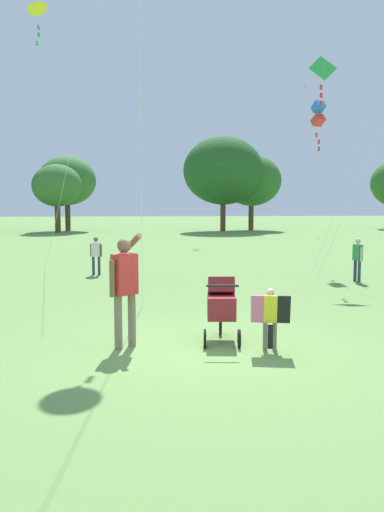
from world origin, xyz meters
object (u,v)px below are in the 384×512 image
stroller (221,303)px  person_couple_left (96,253)px  kite_green_novelty (38,14)px  child_with_butterfly_kite (270,313)px  person_adult_flyer (124,282)px  person_red_shirt (358,256)px  kite_orange_delta (326,80)px  kite_blue_high (318,114)px

stroller → person_couple_left: 8.21m
stroller → kite_green_novelty: kite_green_novelty is taller
child_with_butterfly_kite → stroller: 0.90m
person_adult_flyer → kite_green_novelty: (-2.79, 8.72, 6.57)m
child_with_butterfly_kite → kite_green_novelty: size_ratio=0.12×
person_red_shirt → kite_orange_delta: bearing=129.9°
stroller → person_red_shirt: person_red_shirt is taller
kite_green_novelty → person_couple_left: (1.60, -0.68, -6.91)m
child_with_butterfly_kite → person_adult_flyer: 2.22m
kite_orange_delta → kite_blue_high: size_ratio=1.17×
child_with_butterfly_kite → person_couple_left: bearing=111.8°
stroller → child_with_butterfly_kite: bearing=-43.7°
child_with_butterfly_kite → kite_blue_high: kite_blue_high is taller
kite_blue_high → child_with_butterfly_kite: bearing=-110.5°
person_adult_flyer → kite_orange_delta: kite_orange_delta is taller
person_red_shirt → kite_blue_high: bearing=94.7°
person_red_shirt → person_couple_left: bearing=165.5°
person_adult_flyer → person_couple_left: (-1.19, 8.04, -0.34)m
person_adult_flyer → person_couple_left: 8.13m
kite_blue_high → person_couple_left: (-6.91, -1.17, -4.22)m
person_adult_flyer → person_red_shirt: 8.60m
stroller → person_couple_left: bearing=109.2°
person_adult_flyer → kite_green_novelty: size_ratio=0.22×
stroller → kite_blue_high: 10.75m
kite_blue_high → person_red_shirt: size_ratio=4.50×
person_adult_flyer → kite_blue_high: size_ratio=0.33×
kite_orange_delta → kite_blue_high: (0.47, 2.16, -0.60)m
kite_green_novelty → person_red_shirt: (8.75, -2.53, -6.88)m
kite_green_novelty → person_red_shirt: kite_green_novelty is taller
child_with_butterfly_kite → stroller: stroller is taller
person_red_shirt → person_couple_left: person_red_shirt is taller
kite_green_novelty → child_with_butterfly_kite: bearing=-61.4°
person_couple_left → kite_orange_delta: bearing=-8.8°
kite_orange_delta → person_couple_left: bearing=171.2°
kite_orange_delta → person_red_shirt: 4.91m
kite_orange_delta → child_with_butterfly_kite: bearing=-112.8°
child_with_butterfly_kite → kite_blue_high: (3.56, 9.54, 4.31)m
kite_blue_high → kite_green_novelty: bearing=-176.7°
person_adult_flyer → kite_green_novelty: 11.27m
child_with_butterfly_kite → person_couple_left: 9.02m
child_with_butterfly_kite → kite_blue_high: 11.06m
kite_green_novelty → person_couple_left: 7.12m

